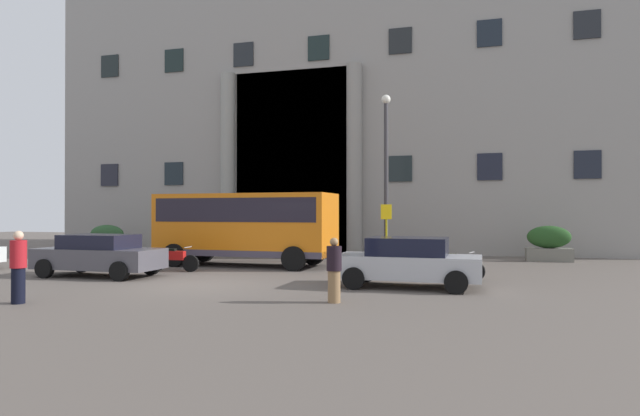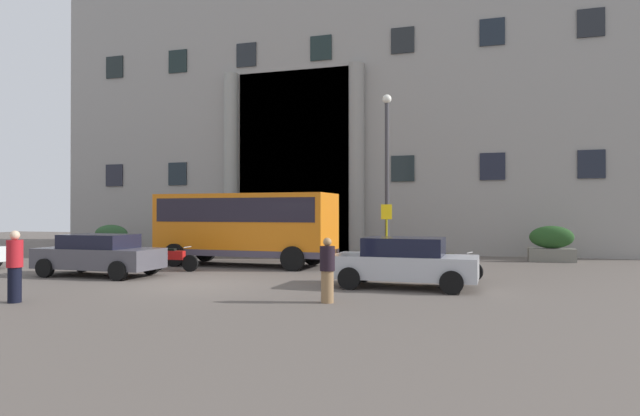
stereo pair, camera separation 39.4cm
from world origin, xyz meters
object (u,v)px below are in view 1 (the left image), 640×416
at_px(bus_stop_sign, 386,227).
at_px(pedestrian_woman_with_bag, 18,267).
at_px(orange_minibus, 245,223).
at_px(pedestrian_woman_dark_dress, 334,270).
at_px(motorcycle_near_kerb, 172,259).
at_px(hedge_planter_far_east, 107,238).
at_px(parked_sedan_second, 408,262).
at_px(parked_coupe_end, 99,255).
at_px(motorcycle_far_end, 452,265).
at_px(hedge_planter_west, 549,244).
at_px(lamppost_plaza_centre, 386,164).
at_px(hedge_planter_entrance_left, 216,239).

relative_size(bus_stop_sign, pedestrian_woman_with_bag, 1.43).
height_order(orange_minibus, pedestrian_woman_dark_dress, orange_minibus).
bearing_deg(motorcycle_near_kerb, hedge_planter_far_east, 135.28).
bearing_deg(parked_sedan_second, bus_stop_sign, 105.67).
bearing_deg(pedestrian_woman_dark_dress, hedge_planter_far_east, 26.36).
distance_m(bus_stop_sign, parked_coupe_end, 10.71).
bearing_deg(parked_sedan_second, motorcycle_far_end, 63.62).
bearing_deg(hedge_planter_west, bus_stop_sign, -151.51).
xyz_separation_m(motorcycle_near_kerb, motorcycle_far_end, (9.77, 0.45, 0.00)).
height_order(parked_sedan_second, lamppost_plaza_centre, lamppost_plaza_centre).
distance_m(bus_stop_sign, hedge_planter_entrance_left, 9.68).
xyz_separation_m(hedge_planter_entrance_left, motorcycle_far_end, (11.80, -7.00, -0.32)).
distance_m(hedge_planter_west, motorcycle_far_end, 8.37).
xyz_separation_m(parked_sedan_second, pedestrian_woman_with_bag, (-8.50, -5.16, 0.13)).
bearing_deg(bus_stop_sign, orange_minibus, -161.78).
relative_size(hedge_planter_west, lamppost_plaza_centre, 0.26).
height_order(parked_coupe_end, motorcycle_far_end, parked_coupe_end).
bearing_deg(orange_minibus, motorcycle_near_kerb, -122.41).
xyz_separation_m(parked_coupe_end, motorcycle_near_kerb, (1.54, 1.98, -0.27)).
height_order(pedestrian_woman_with_bag, pedestrian_woman_dark_dress, pedestrian_woman_with_bag).
relative_size(hedge_planter_far_east, hedge_planter_entrance_left, 1.22).
bearing_deg(parked_coupe_end, pedestrian_woman_dark_dress, -17.46).
xyz_separation_m(orange_minibus, lamppost_plaza_centre, (5.11, 3.39, 2.53)).
distance_m(hedge_planter_far_east, lamppost_plaza_centre, 15.99).
bearing_deg(parked_coupe_end, hedge_planter_west, 33.12).
bearing_deg(parked_sedan_second, hedge_planter_entrance_left, 140.78).
relative_size(pedestrian_woman_with_bag, lamppost_plaza_centre, 0.24).
bearing_deg(parked_coupe_end, hedge_planter_far_east, 126.70).
relative_size(orange_minibus, hedge_planter_entrance_left, 4.07).
bearing_deg(pedestrian_woman_with_bag, pedestrian_woman_dark_dress, -60.19).
relative_size(hedge_planter_west, pedestrian_woman_with_bag, 1.10).
bearing_deg(parked_sedan_second, pedestrian_woman_dark_dress, -113.27).
distance_m(parked_coupe_end, motorcycle_far_end, 11.57).
distance_m(hedge_planter_entrance_left, parked_sedan_second, 14.05).
relative_size(motorcycle_far_end, lamppost_plaza_centre, 0.27).
relative_size(parked_sedan_second, motorcycle_near_kerb, 2.11).
relative_size(hedge_planter_entrance_left, parked_coupe_end, 0.42).
distance_m(hedge_planter_entrance_left, parked_coupe_end, 9.44).
bearing_deg(hedge_planter_west, pedestrian_woman_with_bag, -132.53).
relative_size(hedge_planter_far_east, pedestrian_woman_dark_dress, 1.40).
bearing_deg(motorcycle_near_kerb, pedestrian_woman_dark_dress, -36.77).
relative_size(parked_sedan_second, pedestrian_woman_with_bag, 2.40).
xyz_separation_m(hedge_planter_far_east, hedge_planter_entrance_left, (6.63, -0.18, 0.08)).
xyz_separation_m(hedge_planter_west, pedestrian_woman_with_bag, (-13.53, -14.75, 0.11)).
height_order(pedestrian_woman_dark_dress, lamppost_plaza_centre, lamppost_plaza_centre).
bearing_deg(orange_minibus, hedge_planter_west, 25.82).
xyz_separation_m(hedge_planter_entrance_left, hedge_planter_west, (15.68, 0.41, -0.03)).
xyz_separation_m(parked_coupe_end, parked_sedan_second, (10.16, 0.25, 0.01)).
height_order(hedge_planter_far_east, hedge_planter_west, hedge_planter_west).
bearing_deg(lamppost_plaza_centre, bus_stop_sign, -81.04).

